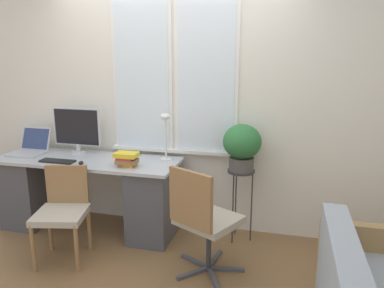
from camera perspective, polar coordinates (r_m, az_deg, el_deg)
The scene contains 13 objects.
ground_plane at distance 3.68m, azimuth -6.06°, elevation -16.21°, with size 14.00×14.00×0.00m, color brown.
wall_back_with_window at distance 3.90m, azimuth -2.85°, elevation 6.73°, with size 9.00×0.12×2.70m.
desk at distance 4.09m, azimuth -15.41°, elevation -7.08°, with size 1.91×0.64×0.78m.
laptop at distance 4.38m, azimuth -23.48°, elevation -0.61°, with size 0.35×0.36×0.26m.
monitor at distance 4.17m, azimuth -17.13°, elevation 2.22°, with size 0.53×0.16×0.49m.
keyboard at distance 3.95m, azimuth -19.82°, elevation -2.47°, with size 0.35×0.12×0.02m.
mouse at distance 3.79m, azimuth -16.57°, elevation -2.76°, with size 0.04×0.07×0.03m.
desk_lamp at distance 3.73m, azimuth -4.06°, elevation 2.44°, with size 0.13×0.13×0.47m.
book_stack at distance 3.61m, azimuth -9.94°, elevation -2.23°, with size 0.22×0.16×0.14m.
desk_chair_wooden at distance 3.60m, azimuth -19.10°, elevation -9.40°, with size 0.51×0.52×0.83m.
office_chair_swivel at distance 3.13m, azimuth 1.74°, elevation -11.27°, with size 0.62×0.63×0.95m.
plant_stand at distance 3.68m, azimuth 7.45°, elevation -5.34°, with size 0.27×0.27×0.73m.
potted_plant at distance 3.58m, azimuth 7.62°, elevation -0.11°, with size 0.37×0.37×0.45m.
Camera 1 is at (1.15, -2.98, 1.83)m, focal length 35.00 mm.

